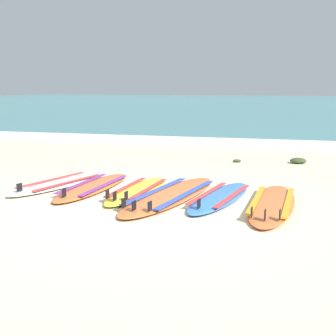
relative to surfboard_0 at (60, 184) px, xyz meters
The scene contains 11 objects.
ground_plane 1.76m from the surfboard_0, 22.53° to the right, with size 80.00×80.00×0.00m, color beige.
sea 35.02m from the surfboard_0, 87.34° to the left, with size 80.00×60.00×0.10m, color teal.
wave_foam_strip 5.82m from the surfboard_0, 73.77° to the left, with size 80.00×1.20×0.11m, color white.
surfboard_0 is the anchor object (origin of this frame).
surfboard_1 0.58m from the surfboard_0, ahead, with size 0.63×2.08×0.18m.
surfboard_2 1.29m from the surfboard_0, ahead, with size 0.60×1.93×0.18m.
surfboard_3 1.83m from the surfboard_0, ahead, with size 1.10×2.63×0.18m.
surfboard_4 2.48m from the surfboard_0, ahead, with size 0.83×2.02×0.18m.
surfboard_5 3.18m from the surfboard_0, ahead, with size 0.64×2.22×0.18m.
seaweed_clump_near_shoreline 4.65m from the surfboard_0, 41.19° to the left, with size 0.31×0.25×0.11m, color #384723.
seaweed_clump_mid_sand 3.72m from the surfboard_0, 51.27° to the left, with size 0.16×0.13×0.06m, color #384723.
Camera 1 is at (1.73, -5.42, 1.49)m, focal length 48.83 mm.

